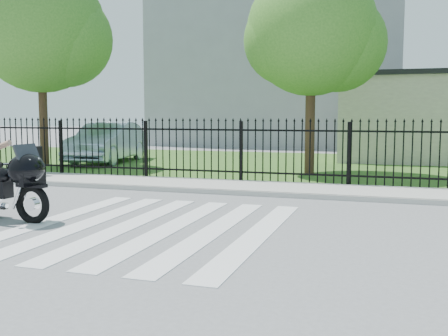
% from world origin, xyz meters
% --- Properties ---
extents(ground, '(120.00, 120.00, 0.00)m').
position_xyz_m(ground, '(0.00, 0.00, 0.00)').
color(ground, slate).
rests_on(ground, ground).
extents(crosswalk, '(5.00, 5.50, 0.01)m').
position_xyz_m(crosswalk, '(0.00, 0.00, 0.01)').
color(crosswalk, silver).
rests_on(crosswalk, ground).
extents(sidewalk, '(40.00, 2.00, 0.12)m').
position_xyz_m(sidewalk, '(0.00, 5.00, 0.06)').
color(sidewalk, '#ADAAA3').
rests_on(sidewalk, ground).
extents(curb, '(40.00, 0.12, 0.12)m').
position_xyz_m(curb, '(0.00, 4.00, 0.06)').
color(curb, '#ADAAA3').
rests_on(curb, ground).
extents(grass_strip, '(40.00, 12.00, 0.02)m').
position_xyz_m(grass_strip, '(0.00, 12.00, 0.01)').
color(grass_strip, '#2B5C1F').
rests_on(grass_strip, ground).
extents(iron_fence, '(26.00, 0.04, 1.80)m').
position_xyz_m(iron_fence, '(0.00, 6.00, 0.90)').
color(iron_fence, black).
rests_on(iron_fence, ground).
extents(tree_left, '(4.80, 4.80, 7.58)m').
position_xyz_m(tree_left, '(-8.50, 8.50, 5.17)').
color(tree_left, '#382316').
rests_on(tree_left, ground).
extents(tree_mid, '(4.20, 4.20, 6.78)m').
position_xyz_m(tree_mid, '(1.50, 9.00, 4.67)').
color(tree_mid, '#382316').
rests_on(tree_mid, ground).
extents(building_tall, '(15.00, 10.00, 12.00)m').
position_xyz_m(building_tall, '(-3.00, 26.00, 6.00)').
color(building_tall, '#919499').
rests_on(building_tall, ground).
extents(parked_car, '(2.37, 5.15, 1.64)m').
position_xyz_m(parked_car, '(-6.98, 10.54, 0.84)').
color(parked_car, '#A8BED4').
rests_on(parked_car, grass_strip).
extents(litter_bin, '(0.40, 0.40, 0.89)m').
position_xyz_m(litter_bin, '(-6.33, 5.17, 0.57)').
color(litter_bin, black).
rests_on(litter_bin, sidewalk).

